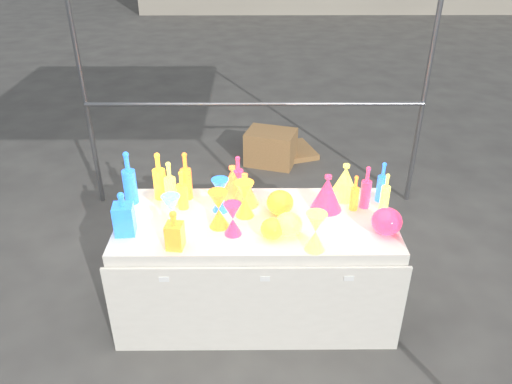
{
  "coord_description": "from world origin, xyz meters",
  "views": [
    {
      "loc": [
        -0.02,
        -2.73,
        2.53
      ],
      "look_at": [
        0.0,
        0.0,
        0.95
      ],
      "focal_mm": 35.0,
      "sensor_mm": 36.0,
      "label": 1
    }
  ],
  "objects_px": {
    "cardboard_box_closed": "(271,147)",
    "display_table": "(256,265)",
    "globe_0": "(272,230)",
    "hourglass_0": "(219,209)",
    "lampshade_0": "(232,182)",
    "bottle_0": "(159,176)"
  },
  "relations": [
    {
      "from": "hourglass_0",
      "to": "lampshade_0",
      "type": "distance_m",
      "value": 0.37
    },
    {
      "from": "lampshade_0",
      "to": "hourglass_0",
      "type": "bearing_deg",
      "value": -119.18
    },
    {
      "from": "display_table",
      "to": "bottle_0",
      "type": "relative_size",
      "value": 5.35
    },
    {
      "from": "cardboard_box_closed",
      "to": "hourglass_0",
      "type": "height_order",
      "value": "hourglass_0"
    },
    {
      "from": "display_table",
      "to": "cardboard_box_closed",
      "type": "distance_m",
      "value": 2.33
    },
    {
      "from": "cardboard_box_closed",
      "to": "globe_0",
      "type": "relative_size",
      "value": 3.63
    },
    {
      "from": "display_table",
      "to": "cardboard_box_closed",
      "type": "bearing_deg",
      "value": 85.53
    },
    {
      "from": "display_table",
      "to": "bottle_0",
      "type": "xyz_separation_m",
      "value": [
        -0.66,
        0.29,
        0.55
      ]
    },
    {
      "from": "cardboard_box_closed",
      "to": "display_table",
      "type": "bearing_deg",
      "value": -77.23
    },
    {
      "from": "display_table",
      "to": "globe_0",
      "type": "bearing_deg",
      "value": -64.77
    },
    {
      "from": "display_table",
      "to": "cardboard_box_closed",
      "type": "xyz_separation_m",
      "value": [
        0.18,
        2.32,
        -0.18
      ]
    },
    {
      "from": "cardboard_box_closed",
      "to": "bottle_0",
      "type": "distance_m",
      "value": 2.32
    },
    {
      "from": "display_table",
      "to": "globe_0",
      "type": "relative_size",
      "value": 12.73
    },
    {
      "from": "lampshade_0",
      "to": "display_table",
      "type": "bearing_deg",
      "value": -78.78
    },
    {
      "from": "bottle_0",
      "to": "hourglass_0",
      "type": "height_order",
      "value": "bottle_0"
    },
    {
      "from": "globe_0",
      "to": "lampshade_0",
      "type": "distance_m",
      "value": 0.56
    },
    {
      "from": "display_table",
      "to": "bottle_0",
      "type": "bearing_deg",
      "value": 156.6
    },
    {
      "from": "bottle_0",
      "to": "cardboard_box_closed",
      "type": "bearing_deg",
      "value": 67.49
    },
    {
      "from": "display_table",
      "to": "cardboard_box_closed",
      "type": "relative_size",
      "value": 3.5
    },
    {
      "from": "display_table",
      "to": "globe_0",
      "type": "height_order",
      "value": "globe_0"
    },
    {
      "from": "lampshade_0",
      "to": "bottle_0",
      "type": "bearing_deg",
      "value": 162.59
    },
    {
      "from": "hourglass_0",
      "to": "globe_0",
      "type": "bearing_deg",
      "value": -21.17
    }
  ]
}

